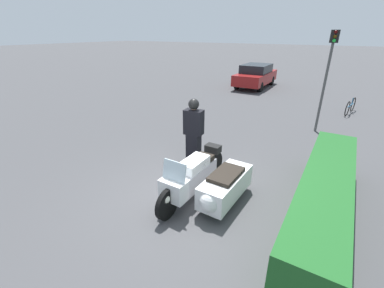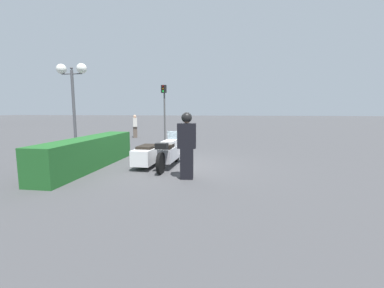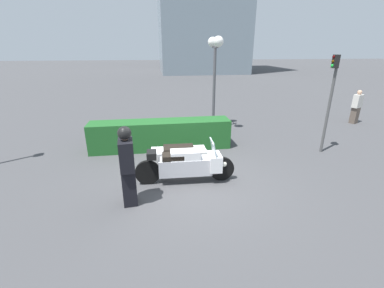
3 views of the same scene
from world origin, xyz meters
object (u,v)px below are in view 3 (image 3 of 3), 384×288
at_px(hedge_bush_curbside, 161,135).
at_px(pedestrian_bystander, 356,107).
at_px(officer_rider, 127,165).
at_px(traffic_light_near, 331,90).
at_px(twin_lamp_post, 215,55).
at_px(police_motorcycle, 185,160).

distance_m(hedge_bush_curbside, pedestrian_bystander, 9.51).
height_order(officer_rider, pedestrian_bystander, officer_rider).
relative_size(hedge_bush_curbside, pedestrian_bystander, 3.09).
bearing_deg(hedge_bush_curbside, traffic_light_near, -11.83).
distance_m(twin_lamp_post, pedestrian_bystander, 7.33).
bearing_deg(twin_lamp_post, police_motorcycle, -112.76).
relative_size(police_motorcycle, officer_rider, 1.42).
height_order(officer_rider, twin_lamp_post, twin_lamp_post).
bearing_deg(hedge_bush_curbside, officer_rider, -103.60).
bearing_deg(police_motorcycle, hedge_bush_curbside, 106.91).
xyz_separation_m(traffic_light_near, pedestrian_bystander, (3.82, 3.12, -1.33)).
distance_m(hedge_bush_curbside, twin_lamp_post, 4.07).
bearing_deg(traffic_light_near, officer_rider, 35.07).
bearing_deg(pedestrian_bystander, hedge_bush_curbside, -101.62).
distance_m(police_motorcycle, traffic_light_near, 5.27).
height_order(twin_lamp_post, pedestrian_bystander, twin_lamp_post).
bearing_deg(traffic_light_near, police_motorcycle, 27.38).
xyz_separation_m(twin_lamp_post, traffic_light_near, (3.12, -3.15, -1.03)).
relative_size(officer_rider, hedge_bush_curbside, 0.38).
relative_size(officer_rider, twin_lamp_post, 0.49).
height_order(officer_rider, hedge_bush_curbside, officer_rider).
xyz_separation_m(hedge_bush_curbside, pedestrian_bystander, (9.30, 1.98, 0.28)).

